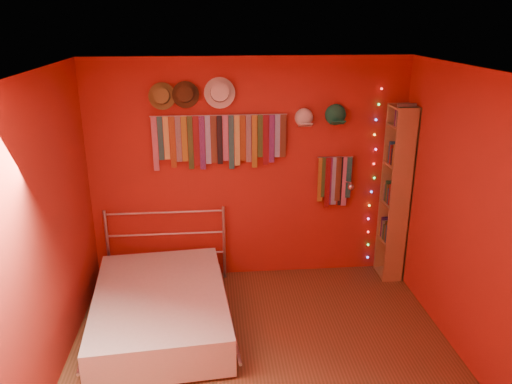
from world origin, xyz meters
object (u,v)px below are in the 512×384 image
object	(u,v)px
tie_rack	(219,139)
bed	(161,308)
bookshelf	(399,193)
reading_lamp	(350,186)

from	to	relation	value
tie_rack	bed	xyz separation A→B (m)	(-0.63, -0.96, -1.44)
tie_rack	bookshelf	size ratio (longest dim) A/B	0.72
tie_rack	bookshelf	bearing A→B (deg)	-4.47
reading_lamp	bookshelf	bearing A→B (deg)	1.97
tie_rack	reading_lamp	size ratio (longest dim) A/B	4.67
tie_rack	bookshelf	distance (m)	2.08
tie_rack	bed	bearing A→B (deg)	-122.99
bed	reading_lamp	bearing A→B (deg)	16.50
bookshelf	bed	xyz separation A→B (m)	(-2.61, -0.81, -0.81)
tie_rack	reading_lamp	bearing A→B (deg)	-7.05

